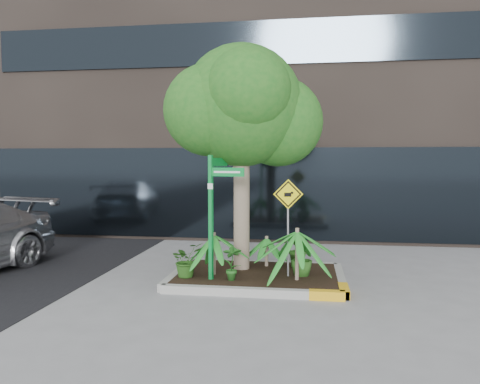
# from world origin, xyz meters

# --- Properties ---
(ground) EXTENTS (80.00, 80.00, 0.00)m
(ground) POSITION_xyz_m (0.00, 0.00, 0.00)
(ground) COLOR gray
(ground) RESTS_ON ground
(building) EXTENTS (18.00, 8.00, 15.00)m
(building) POSITION_xyz_m (0.50, 8.50, 7.50)
(building) COLOR #2D2621
(building) RESTS_ON ground
(planter) EXTENTS (3.35, 2.36, 0.15)m
(planter) POSITION_xyz_m (0.23, 0.27, 0.10)
(planter) COLOR #9E9E99
(planter) RESTS_ON ground
(tree) EXTENTS (3.13, 2.78, 4.70)m
(tree) POSITION_xyz_m (-0.16, 0.65, 3.43)
(tree) COLOR gray
(tree) RESTS_ON ground
(palm_front) EXTENTS (1.08, 1.08, 1.20)m
(palm_front) POSITION_xyz_m (0.98, -0.12, 1.05)
(palm_front) COLOR gray
(palm_front) RESTS_ON ground
(palm_left) EXTENTS (0.92, 0.92, 1.02)m
(palm_left) POSITION_xyz_m (-0.62, 0.06, 0.91)
(palm_left) COLOR gray
(palm_left) RESTS_ON ground
(palm_back) EXTENTS (0.71, 0.71, 0.79)m
(palm_back) POSITION_xyz_m (0.33, 0.91, 0.74)
(palm_back) COLOR gray
(palm_back) RESTS_ON ground
(shrub_a) EXTENTS (0.82, 0.82, 0.65)m
(shrub_a) POSITION_xyz_m (-1.10, -0.18, 0.47)
(shrub_a) COLOR #245117
(shrub_a) RESTS_ON planter
(shrub_b) EXTENTS (0.57, 0.57, 0.73)m
(shrub_b) POSITION_xyz_m (1.06, 0.22, 0.51)
(shrub_b) COLOR #2D691F
(shrub_b) RESTS_ON planter
(shrub_c) EXTENTS (0.40, 0.40, 0.65)m
(shrub_c) POSITION_xyz_m (-0.20, -0.31, 0.48)
(shrub_c) COLOR #215E1D
(shrub_c) RESTS_ON planter
(shrub_d) EXTENTS (0.58, 0.58, 0.75)m
(shrub_d) POSITION_xyz_m (0.98, 0.88, 0.53)
(shrub_d) COLOR #2B5F1B
(shrub_d) RESTS_ON planter
(street_sign_post) EXTENTS (0.70, 0.85, 2.45)m
(street_sign_post) POSITION_xyz_m (-0.54, -0.27, 1.51)
(street_sign_post) COLOR #0D9237
(street_sign_post) RESTS_ON ground
(cattle_sign) EXTENTS (0.56, 0.17, 1.85)m
(cattle_sign) POSITION_xyz_m (0.80, 0.17, 1.40)
(cattle_sign) COLOR slate
(cattle_sign) RESTS_ON ground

